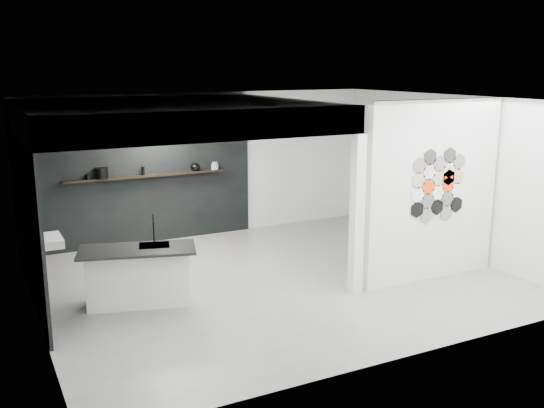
{
  "coord_description": "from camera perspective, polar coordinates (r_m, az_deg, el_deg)",
  "views": [
    {
      "loc": [
        -4.13,
        -8.03,
        3.28
      ],
      "look_at": [
        0.1,
        0.3,
        1.15
      ],
      "focal_mm": 40.0,
      "sensor_mm": 36.0,
      "label": 1
    }
  ],
  "objects": [
    {
      "name": "floor",
      "position": [
        9.61,
        0.28,
        -7.15
      ],
      "size": [
        7.0,
        6.0,
        0.01
      ],
      "primitive_type": "cube",
      "color": "slate"
    },
    {
      "name": "partition_panel",
      "position": [
        9.66,
        14.9,
        1.19
      ],
      "size": [
        2.45,
        0.15,
        2.8
      ],
      "primitive_type": "cube",
      "color": "silver",
      "rests_on": "floor"
    },
    {
      "name": "bay_clad_back",
      "position": [
        11.55,
        -12.29,
        2.04
      ],
      "size": [
        4.4,
        0.04,
        2.35
      ],
      "primitive_type": "cube",
      "color": "black",
      "rests_on": "floor"
    },
    {
      "name": "bay_clad_left",
      "position": [
        9.3,
        -22.12,
        -1.21
      ],
      "size": [
        0.04,
        4.0,
        2.35
      ],
      "primitive_type": "cube",
      "color": "black",
      "rests_on": "floor"
    },
    {
      "name": "bulkhead",
      "position": [
        9.49,
        -9.59,
        8.25
      ],
      "size": [
        4.4,
        4.0,
        0.4
      ],
      "primitive_type": "cube",
      "color": "silver",
      "rests_on": "corner_column"
    },
    {
      "name": "corner_column",
      "position": [
        8.85,
        7.99,
        -1.04
      ],
      "size": [
        0.16,
        0.16,
        2.35
      ],
      "primitive_type": "cube",
      "color": "silver",
      "rests_on": "floor"
    },
    {
      "name": "fascia_beam",
      "position": [
        7.69,
        -5.23,
        7.35
      ],
      "size": [
        4.4,
        0.16,
        0.4
      ],
      "primitive_type": "cube",
      "color": "silver",
      "rests_on": "corner_column"
    },
    {
      "name": "wall_basin",
      "position": [
        9.2,
        -20.41,
        -3.3
      ],
      "size": [
        0.4,
        0.6,
        0.12
      ],
      "primitive_type": "cube",
      "color": "silver",
      "rests_on": "bay_clad_left"
    },
    {
      "name": "display_shelf",
      "position": [
        11.46,
        -11.7,
        2.62
      ],
      "size": [
        3.0,
        0.15,
        0.04
      ],
      "primitive_type": "cube",
      "color": "black",
      "rests_on": "bay_clad_back"
    },
    {
      "name": "kitchen_island",
      "position": [
        8.73,
        -12.44,
        -6.54
      ],
      "size": [
        1.71,
        1.11,
        1.27
      ],
      "rotation": [
        0.0,
        0.0,
        -0.28
      ],
      "color": "silver",
      "rests_on": "floor"
    },
    {
      "name": "stockpot",
      "position": [
        11.25,
        -15.76,
        2.82
      ],
      "size": [
        0.31,
        0.31,
        0.19
      ],
      "primitive_type": "cylinder",
      "rotation": [
        0.0,
        0.0,
        -0.43
      ],
      "color": "black",
      "rests_on": "display_shelf"
    },
    {
      "name": "kettle",
      "position": [
        11.72,
        -7.23,
        3.49
      ],
      "size": [
        0.23,
        0.23,
        0.15
      ],
      "primitive_type": "ellipsoid",
      "rotation": [
        0.0,
        0.0,
        0.34
      ],
      "color": "black",
      "rests_on": "display_shelf"
    },
    {
      "name": "glass_bowl",
      "position": [
        11.86,
        -5.42,
        3.52
      ],
      "size": [
        0.19,
        0.19,
        0.1
      ],
      "primitive_type": "cylinder",
      "rotation": [
        0.0,
        0.0,
        0.4
      ],
      "color": "gray",
      "rests_on": "display_shelf"
    },
    {
      "name": "glass_vase",
      "position": [
        11.86,
        -5.42,
        3.62
      ],
      "size": [
        0.14,
        0.14,
        0.14
      ],
      "primitive_type": "cylinder",
      "rotation": [
        0.0,
        0.0,
        -0.42
      ],
      "color": "gray",
      "rests_on": "display_shelf"
    },
    {
      "name": "bottle_dark",
      "position": [
        11.42,
        -12.05,
        3.08
      ],
      "size": [
        0.08,
        0.08,
        0.16
      ],
      "primitive_type": "cylinder",
      "rotation": [
        0.0,
        0.0,
        -0.36
      ],
      "color": "black",
      "rests_on": "display_shelf"
    },
    {
      "name": "utensil_cup",
      "position": [
        11.22,
        -16.95,
        2.46
      ],
      "size": [
        0.09,
        0.09,
        0.09
      ],
      "primitive_type": "cylinder",
      "rotation": [
        0.0,
        0.0,
        0.16
      ],
      "color": "black",
      "rests_on": "display_shelf"
    },
    {
      "name": "hex_tile_cluster",
      "position": [
        9.6,
        15.42,
        1.72
      ],
      "size": [
        1.04,
        0.02,
        1.16
      ],
      "color": "black",
      "rests_on": "partition_panel"
    }
  ]
}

